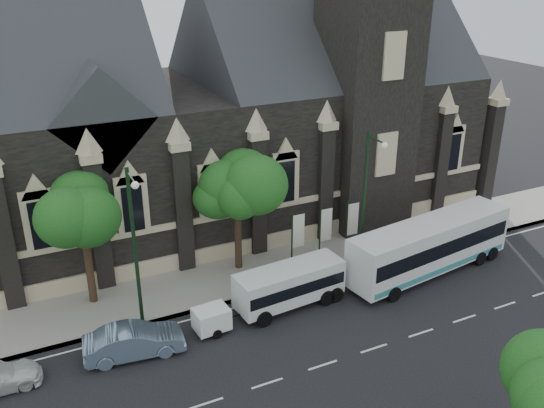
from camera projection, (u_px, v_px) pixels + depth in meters
ground at (267, 384)px, 27.07m from camera, size 160.00×160.00×0.00m
sidewalk at (199, 286)px, 34.89m from camera, size 80.00×5.00×0.15m
museum at (218, 110)px, 41.41m from camera, size 40.00×17.70×29.90m
tree_walk_right at (239, 182)px, 34.91m from camera, size 4.08×4.08×7.80m
tree_walk_left at (85, 210)px, 31.32m from camera, size 3.91×3.91×7.64m
street_lamp_near at (366, 195)px, 34.92m from camera, size 0.36×1.88×9.00m
street_lamp_mid at (135, 241)px, 29.31m from camera, size 0.36×1.88×9.00m
banner_flag_left at (296, 235)px, 36.08m from camera, size 0.90×0.10×4.00m
banner_flag_center at (324, 228)px, 36.89m from camera, size 0.90×0.10×4.00m
banner_flag_right at (351, 223)px, 37.69m from camera, size 0.90×0.10×4.00m
tour_coach at (430, 245)px, 35.84m from camera, size 12.02×4.10×3.44m
shuttle_bus at (290, 284)px, 32.53m from camera, size 6.46×2.71×2.44m
box_trailer at (211, 319)px, 30.49m from camera, size 2.65×1.56×1.39m
sedan at (134, 341)px, 28.71m from camera, size 5.08×2.28×1.62m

